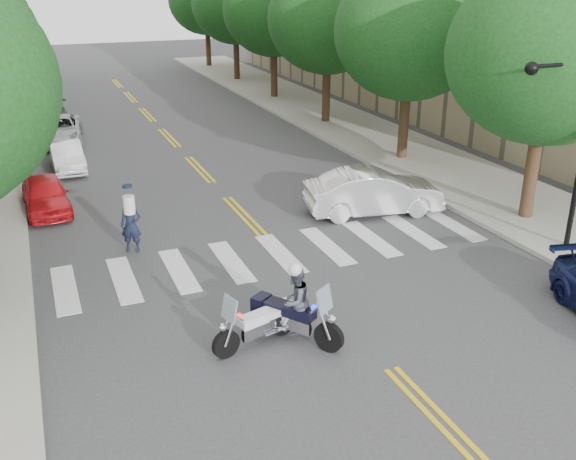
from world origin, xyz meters
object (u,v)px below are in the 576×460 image
motorcycle_parked (262,323)px  officer_standing (131,225)px  motorcycle_police (293,306)px  convertible (374,192)px

motorcycle_parked → officer_standing: size_ratio=1.28×
motorcycle_police → motorcycle_parked: (-0.72, 0.12, -0.37)m
motorcycle_police → officer_standing: motorcycle_police is taller
motorcycle_police → convertible: size_ratio=0.44×
motorcycle_police → officer_standing: size_ratio=1.23×
motorcycle_parked → convertible: 9.15m
motorcycle_police → motorcycle_parked: size_ratio=0.97×
motorcycle_parked → convertible: bearing=-61.3°
motorcycle_parked → officer_standing: 6.59m
motorcycle_police → officer_standing: bearing=-103.1°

